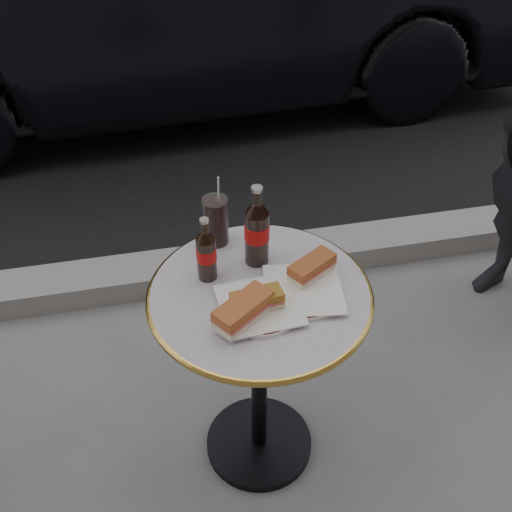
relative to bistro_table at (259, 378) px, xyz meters
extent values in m
plane|color=slate|center=(0.00, 0.00, -0.37)|extent=(80.00, 80.00, 0.00)
cube|color=gray|center=(0.00, 0.90, -0.32)|extent=(40.00, 0.20, 0.12)
cylinder|color=white|center=(-0.01, -0.06, 0.37)|extent=(0.24, 0.24, 0.01)
cylinder|color=silver|center=(0.12, -0.03, 0.37)|extent=(0.28, 0.28, 0.01)
cube|color=#AB562B|center=(-0.07, -0.10, 0.41)|extent=(0.18, 0.16, 0.06)
cube|color=olive|center=(-0.02, -0.07, 0.40)|extent=(0.14, 0.08, 0.05)
cube|color=#9F4F28|center=(0.15, 0.03, 0.40)|extent=(0.15, 0.13, 0.05)
cylinder|color=black|center=(-0.08, 0.24, 0.44)|extent=(0.08, 0.08, 0.15)
camera|label=1|loc=(-0.27, -1.24, 1.57)|focal=45.00mm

